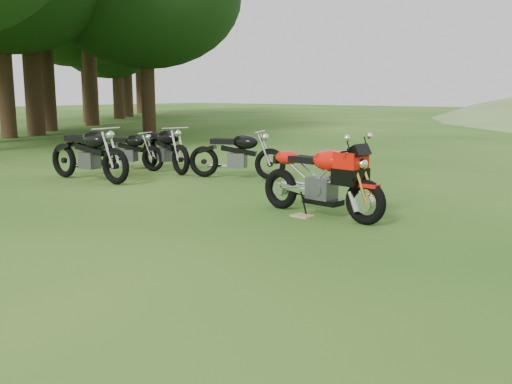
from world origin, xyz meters
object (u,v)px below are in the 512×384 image
Objects in this scene: sport_motorcycle at (321,174)px; vintage_moto_d at (165,147)px; plywood_board at (303,216)px; vintage_moto_c at (129,150)px; vintage_moto_b at (88,152)px; vintage_moto_a at (236,153)px.

vintage_moto_d is (-5.03, 1.67, -0.07)m from sport_motorcycle.
plywood_board is 5.88m from vintage_moto_c.
vintage_moto_c is 0.86× the size of vintage_moto_d.
sport_motorcycle is at bearing -2.22° from vintage_moto_b.
vintage_moto_a reaches higher than vintage_moto_c.
vintage_moto_c is at bearing 164.86° from plywood_board.
plywood_board is 5.02m from vintage_moto_b.
vintage_moto_b reaches higher than plywood_board.
vintage_moto_a is 1.89m from vintage_moto_d.
vintage_moto_a is 0.98× the size of vintage_moto_d.
sport_motorcycle is at bearing 47.78° from plywood_board.
vintage_moto_b is 1.07× the size of vintage_moto_d.
sport_motorcycle is 1.15× the size of vintage_moto_c.
vintage_moto_a is (-3.14, 1.85, -0.08)m from sport_motorcycle.
vintage_moto_a is 2.83m from vintage_moto_b.
sport_motorcycle is 1.01× the size of vintage_moto_a.
plywood_board is 3.64m from vintage_moto_a.
sport_motorcycle reaches higher than vintage_moto_c.
sport_motorcycle reaches higher than vintage_moto_d.
sport_motorcycle reaches higher than vintage_moto_a.
vintage_moto_b is at bearing 179.64° from plywood_board.
vintage_moto_b reaches higher than vintage_moto_d.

